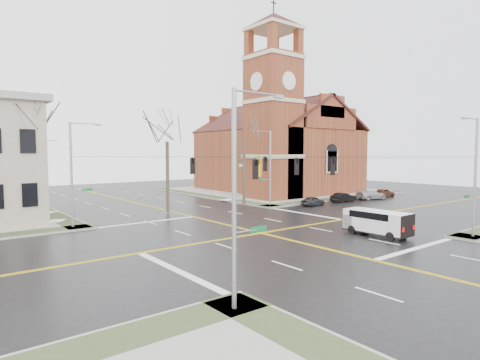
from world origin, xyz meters
TOP-DOWN VIEW (x-y plane):
  - ground at (0.00, 0.00)m, footprint 120.00×120.00m
  - sidewalks at (0.00, 0.00)m, footprint 80.00×80.00m
  - road_markings at (0.00, 0.00)m, footprint 100.00×100.00m
  - church at (24.76, 24.78)m, footprint 24.28×27.48m
  - signal_pole_ne at (11.32, 11.50)m, footprint 2.75×0.22m
  - signal_pole_nw at (-11.32, 11.50)m, footprint 2.75×0.22m
  - signal_pole_se at (11.32, -11.50)m, footprint 2.75×0.22m
  - signal_pole_sw at (-11.32, -11.50)m, footprint 2.75×0.22m
  - span_wires at (0.00, 0.00)m, footprint 23.02×23.02m
  - traffic_signals at (-0.00, -0.67)m, footprint 8.21×8.26m
  - streetlight_north_a at (-10.65, 28.00)m, footprint 2.30×0.20m
  - streetlight_north_b at (-10.65, 48.00)m, footprint 2.30×0.20m
  - cargo_van at (6.49, -6.23)m, footprint 2.08×5.22m
  - parked_car_a at (15.92, 8.56)m, footprint 3.62×1.72m
  - parked_car_b at (21.92, 8.58)m, footprint 3.87×1.72m
  - parked_car_c at (27.42, 8.10)m, footprint 4.89×2.79m
  - parked_car_d at (31.21, 8.46)m, footprint 3.86×1.60m
  - tree_nw_far at (-14.13, 13.31)m, footprint 4.00×4.00m
  - tree_nw_near at (-1.07, 13.92)m, footprint 4.00×4.00m
  - tree_ne at (8.51, 12.84)m, footprint 4.00×4.00m

SIDE VIEW (x-z plane):
  - ground at x=0.00m, z-range 0.00..0.00m
  - road_markings at x=0.00m, z-range 0.00..0.01m
  - sidewalks at x=0.00m, z-range -0.01..0.16m
  - parked_car_a at x=15.92m, z-range 0.00..1.19m
  - parked_car_b at x=21.92m, z-range 0.00..1.23m
  - parked_car_d at x=31.21m, z-range 0.00..1.31m
  - parked_car_c at x=27.42m, z-range 0.00..1.34m
  - cargo_van at x=6.49m, z-range 0.18..2.15m
  - streetlight_north_a at x=-10.65m, z-range 0.47..8.47m
  - streetlight_north_b at x=-10.65m, z-range 0.47..8.47m
  - signal_pole_ne at x=11.32m, z-range 0.45..9.45m
  - signal_pole_nw at x=-11.32m, z-range 0.45..9.45m
  - signal_pole_se at x=11.32m, z-range 0.45..9.45m
  - signal_pole_sw at x=-11.32m, z-range 0.45..9.45m
  - traffic_signals at x=0.00m, z-range 4.80..6.10m
  - span_wires at x=0.00m, z-range 6.18..6.22m
  - tree_nw_near at x=-1.07m, z-range 2.54..13.86m
  - church at x=24.76m, z-range -5.32..22.18m
  - tree_nw_far at x=-14.13m, z-range 2.67..14.63m
  - tree_ne at x=8.51m, z-range 2.67..14.63m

